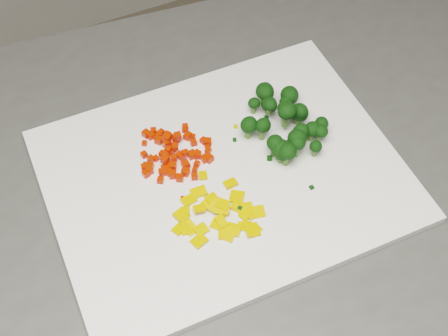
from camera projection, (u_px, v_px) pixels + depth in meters
name	position (u px, v px, depth m)	size (l,w,h in m)	color
counter_block	(240.00, 307.00, 1.18)	(0.95, 0.67, 0.90)	#434441
cutting_board	(224.00, 175.00, 0.80)	(0.44, 0.34, 0.01)	white
carrot_pile	(172.00, 148.00, 0.80)	(0.10, 0.10, 0.03)	red
pepper_pile	(215.00, 208.00, 0.75)	(0.11, 0.11, 0.02)	#D99A0B
broccoli_pile	(285.00, 115.00, 0.81)	(0.12, 0.12, 0.05)	black
carrot_cube_0	(197.00, 164.00, 0.80)	(0.01, 0.01, 0.01)	red
carrot_cube_1	(159.00, 140.00, 0.82)	(0.01, 0.01, 0.01)	red
carrot_cube_2	(166.00, 155.00, 0.79)	(0.01, 0.01, 0.01)	red
carrot_cube_3	(167.00, 138.00, 0.81)	(0.01, 0.01, 0.01)	red
carrot_cube_4	(185.00, 165.00, 0.79)	(0.01, 0.01, 0.01)	red
carrot_cube_5	(207.00, 156.00, 0.80)	(0.01, 0.01, 0.01)	red
carrot_cube_6	(184.00, 153.00, 0.80)	(0.01, 0.01, 0.01)	red
carrot_cube_7	(168.00, 150.00, 0.80)	(0.01, 0.01, 0.01)	red
carrot_cube_8	(174.00, 158.00, 0.79)	(0.01, 0.01, 0.01)	red
carrot_cube_9	(192.00, 155.00, 0.80)	(0.01, 0.01, 0.01)	red
carrot_cube_10	(171.00, 149.00, 0.81)	(0.01, 0.01, 0.01)	red
carrot_cube_11	(195.00, 170.00, 0.79)	(0.01, 0.01, 0.01)	red
carrot_cube_12	(180.00, 155.00, 0.80)	(0.01, 0.01, 0.01)	red
carrot_cube_13	(161.00, 132.00, 0.83)	(0.01, 0.01, 0.01)	red
carrot_cube_14	(203.00, 141.00, 0.82)	(0.01, 0.01, 0.01)	red
carrot_cube_15	(173.00, 175.00, 0.78)	(0.01, 0.01, 0.01)	red
carrot_cube_16	(144.00, 155.00, 0.80)	(0.01, 0.01, 0.01)	red
carrot_cube_17	(165.00, 168.00, 0.79)	(0.01, 0.01, 0.01)	red
carrot_cube_18	(187.00, 137.00, 0.82)	(0.01, 0.01, 0.01)	red
carrot_cube_19	(185.00, 170.00, 0.79)	(0.01, 0.01, 0.01)	red
carrot_cube_20	(180.00, 178.00, 0.78)	(0.01, 0.01, 0.01)	red
carrot_cube_21	(150.00, 167.00, 0.79)	(0.01, 0.01, 0.01)	red
carrot_cube_22	(197.00, 153.00, 0.80)	(0.01, 0.01, 0.01)	red
carrot_cube_23	(159.00, 134.00, 0.82)	(0.01, 0.01, 0.01)	red
carrot_cube_24	(151.00, 159.00, 0.80)	(0.01, 0.01, 0.01)	red
carrot_cube_25	(144.00, 167.00, 0.79)	(0.01, 0.01, 0.01)	red
carrot_cube_26	(178.00, 136.00, 0.81)	(0.01, 0.01, 0.01)	red
carrot_cube_27	(176.00, 139.00, 0.82)	(0.01, 0.01, 0.01)	red
carrot_cube_28	(198.00, 155.00, 0.80)	(0.01, 0.01, 0.01)	red
carrot_cube_29	(168.00, 172.00, 0.79)	(0.01, 0.01, 0.01)	red
carrot_cube_30	(169.00, 136.00, 0.82)	(0.01, 0.01, 0.01)	red
carrot_cube_31	(168.00, 161.00, 0.80)	(0.01, 0.01, 0.01)	red
carrot_cube_32	(160.00, 180.00, 0.78)	(0.01, 0.01, 0.01)	red
carrot_cube_33	(208.00, 142.00, 0.81)	(0.01, 0.01, 0.01)	red
carrot_cube_34	(186.00, 152.00, 0.81)	(0.01, 0.01, 0.01)	red
carrot_cube_35	(184.00, 130.00, 0.83)	(0.01, 0.01, 0.01)	red
carrot_cube_36	(154.00, 137.00, 0.82)	(0.01, 0.01, 0.01)	red
carrot_cube_37	(175.00, 147.00, 0.80)	(0.01, 0.01, 0.01)	red
carrot_cube_38	(169.00, 168.00, 0.79)	(0.01, 0.01, 0.01)	red
carrot_cube_39	(166.00, 143.00, 0.81)	(0.01, 0.01, 0.01)	red
carrot_cube_40	(156.00, 158.00, 0.80)	(0.01, 0.01, 0.01)	red
carrot_cube_41	(209.00, 158.00, 0.80)	(0.01, 0.01, 0.01)	red
carrot_cube_42	(186.00, 172.00, 0.79)	(0.01, 0.01, 0.01)	red
carrot_cube_43	(162.00, 172.00, 0.79)	(0.01, 0.01, 0.01)	red
carrot_cube_44	(167.00, 155.00, 0.80)	(0.01, 0.01, 0.01)	red
carrot_cube_45	(144.00, 143.00, 0.82)	(0.01, 0.01, 0.01)	red
carrot_cube_46	(170.00, 152.00, 0.81)	(0.01, 0.01, 0.01)	red
carrot_cube_47	(205.00, 159.00, 0.80)	(0.01, 0.01, 0.01)	red
carrot_cube_48	(188.00, 135.00, 0.82)	(0.01, 0.01, 0.01)	red
carrot_cube_49	(162.00, 154.00, 0.80)	(0.01, 0.01, 0.01)	red
carrot_cube_50	(193.00, 142.00, 0.81)	(0.01, 0.01, 0.01)	red
carrot_cube_51	(195.00, 176.00, 0.78)	(0.01, 0.01, 0.01)	red
carrot_cube_52	(193.00, 137.00, 0.82)	(0.01, 0.01, 0.01)	red
carrot_cube_53	(149.00, 170.00, 0.79)	(0.01, 0.01, 0.01)	red
carrot_cube_54	(167.00, 135.00, 0.82)	(0.01, 0.01, 0.01)	red
carrot_cube_55	(182.00, 156.00, 0.80)	(0.01, 0.01, 0.01)	red
carrot_cube_56	(162.00, 174.00, 0.79)	(0.01, 0.01, 0.01)	red
carrot_cube_57	(208.00, 151.00, 0.81)	(0.01, 0.01, 0.01)	red
carrot_cube_58	(151.00, 136.00, 0.82)	(0.01, 0.01, 0.01)	red
carrot_cube_59	(146.00, 134.00, 0.82)	(0.01, 0.01, 0.01)	red
carrot_cube_60	(153.00, 131.00, 0.83)	(0.01, 0.01, 0.01)	red
carrot_cube_61	(185.00, 127.00, 0.83)	(0.01, 0.01, 0.01)	red
carrot_cube_62	(172.00, 166.00, 0.79)	(0.01, 0.01, 0.01)	red
carrot_cube_63	(146.00, 174.00, 0.79)	(0.01, 0.01, 0.01)	red
carrot_cube_64	(165.00, 159.00, 0.79)	(0.01, 0.01, 0.01)	red
carrot_cube_65	(207.00, 148.00, 0.81)	(0.01, 0.01, 0.01)	red
carrot_cube_66	(167.00, 144.00, 0.81)	(0.01, 0.01, 0.01)	red
carrot_cube_67	(175.00, 145.00, 0.81)	(0.01, 0.01, 0.01)	red
carrot_cube_68	(167.00, 170.00, 0.79)	(0.01, 0.01, 0.01)	red
carrot_cube_69	(168.00, 159.00, 0.79)	(0.01, 0.01, 0.01)	red
pepper_chunk_0	(223.00, 211.00, 0.76)	(0.01, 0.02, 0.00)	#D99A0B
pepper_chunk_1	(179.00, 230.00, 0.74)	(0.01, 0.01, 0.00)	#D99A0B
pepper_chunk_2	(217.00, 224.00, 0.74)	(0.01, 0.01, 0.00)	#D99A0B
pepper_chunk_3	(247.00, 226.00, 0.74)	(0.01, 0.01, 0.00)	#D99A0B
pepper_chunk_4	(190.00, 228.00, 0.74)	(0.02, 0.01, 0.00)	#D99A0B
pepper_chunk_5	(199.00, 192.00, 0.77)	(0.02, 0.01, 0.00)	#D99A0B
pepper_chunk_6	(199.00, 241.00, 0.73)	(0.02, 0.01, 0.00)	#D99A0B
pepper_chunk_7	(234.00, 230.00, 0.74)	(0.02, 0.02, 0.00)	#D99A0B
pepper_chunk_8	(181.00, 215.00, 0.75)	(0.02, 0.02, 0.00)	#D99A0B
pepper_chunk_9	(185.00, 211.00, 0.76)	(0.01, 0.01, 0.00)	#D99A0B
pepper_chunk_10	(230.00, 183.00, 0.78)	(0.01, 0.02, 0.00)	#D99A0B
pepper_chunk_11	(201.00, 230.00, 0.74)	(0.01, 0.02, 0.00)	#D99A0B
pepper_chunk_12	(189.00, 200.00, 0.76)	(0.02, 0.01, 0.00)	#D99A0B
pepper_chunk_13	(258.00, 212.00, 0.76)	(0.02, 0.02, 0.00)	#D99A0B
pepper_chunk_14	(212.00, 199.00, 0.76)	(0.02, 0.01, 0.00)	#D99A0B
pepper_chunk_15	(237.00, 197.00, 0.77)	(0.02, 0.02, 0.00)	#D99A0B
pepper_chunk_16	(189.00, 227.00, 0.74)	(0.01, 0.02, 0.00)	#D99A0B
pepper_chunk_17	(248.00, 213.00, 0.75)	(0.01, 0.02, 0.00)	#D99A0B
pepper_chunk_18	(224.00, 210.00, 0.76)	(0.02, 0.01, 0.00)	#D99A0B
pepper_chunk_19	(221.00, 221.00, 0.74)	(0.02, 0.01, 0.00)	#D99A0B
pepper_chunk_20	(224.00, 234.00, 0.74)	(0.01, 0.02, 0.00)	#D99A0B
pepper_chunk_21	(210.00, 203.00, 0.76)	(0.02, 0.02, 0.00)	#D99A0B
pepper_chunk_22	(255.00, 231.00, 0.74)	(0.02, 0.01, 0.00)	#D99A0B
pepper_chunk_23	(245.00, 209.00, 0.76)	(0.02, 0.02, 0.00)	#D99A0B
pepper_chunk_24	(252.00, 230.00, 0.74)	(0.02, 0.02, 0.00)	#D99A0B
pepper_chunk_25	(223.00, 204.00, 0.75)	(0.01, 0.02, 0.00)	#D99A0B
pepper_chunk_26	(186.00, 230.00, 0.74)	(0.01, 0.01, 0.00)	#D99A0B
pepper_chunk_27	(245.00, 227.00, 0.74)	(0.02, 0.01, 0.00)	#D99A0B
pepper_chunk_28	(246.00, 215.00, 0.75)	(0.01, 0.01, 0.00)	#D99A0B
pepper_chunk_29	(203.00, 175.00, 0.79)	(0.01, 0.01, 0.00)	#D99A0B
pepper_chunk_30	(215.00, 205.00, 0.75)	(0.02, 0.01, 0.00)	#D99A0B
pepper_chunk_31	(228.00, 234.00, 0.74)	(0.02, 0.02, 0.00)	#D99A0B
pepper_chunk_32	(221.00, 210.00, 0.75)	(0.02, 0.01, 0.00)	#D99A0B
pepper_chunk_33	(199.00, 209.00, 0.75)	(0.01, 0.01, 0.00)	#D99A0B
pepper_chunk_34	(237.00, 207.00, 0.76)	(0.01, 0.01, 0.00)	#D99A0B
broccoli_floret_0	(298.00, 115.00, 0.83)	(0.04, 0.04, 0.03)	black
broccoli_floret_1	(285.00, 105.00, 0.84)	(0.02, 0.02, 0.02)	black
broccoli_floret_2	(248.00, 129.00, 0.81)	(0.03, 0.03, 0.03)	black
broccoli_floret_3	(274.00, 147.00, 0.79)	(0.03, 0.03, 0.03)	black
broccoli_floret_4	(312.00, 132.00, 0.81)	(0.03, 0.03, 0.03)	black
broccoli_floret_5	(269.00, 107.00, 0.82)	(0.02, 0.02, 0.02)	black
broccoli_floret_6	(296.00, 142.00, 0.80)	(0.04, 0.04, 0.04)	black
broccoli_floret_7	(286.00, 107.00, 0.84)	(0.02, 0.02, 0.02)	black
broccoli_floret_8	(254.00, 106.00, 0.84)	(0.02, 0.02, 0.03)	black
broccoli_floret_9	(285.00, 112.00, 0.81)	(0.03, 0.03, 0.03)	black
broccoli_floret_10	(293.00, 147.00, 0.80)	(0.02, 0.02, 0.03)	black
broccoli_floret_11	(296.00, 147.00, 0.79)	(0.03, 0.03, 0.03)	black
broccoli_floret_12	(315.00, 149.00, 0.80)	(0.02, 0.02, 0.02)	black
broccoli_floret_13	(300.00, 114.00, 0.82)	(0.03, 0.03, 0.02)	black
broccoli_floret_14	(281.00, 155.00, 0.79)	(0.03, 0.03, 0.02)	black
broccoli_floret_15	(280.00, 151.00, 0.79)	(0.03, 0.03, 0.03)	black
broccoli_floret_16	(262.00, 130.00, 0.81)	(0.03, 0.03, 0.03)	black
broccoli_floret_17	(287.00, 155.00, 0.79)	(0.03, 0.03, 0.03)	black
broccoli_floret_18	(300.00, 135.00, 0.81)	(0.03, 0.03, 0.03)	black
broccoli_floret_19	(321.00, 126.00, 0.82)	(0.02, 0.02, 0.02)	black
broccoli_floret_20	(286.00, 149.00, 0.80)	(0.02, 0.02, 0.03)	black
broccoli_floret_21	(320.00, 135.00, 0.81)	(0.03, 0.03, 0.03)	black
broccoli_floret_22	(289.00, 97.00, 0.85)	(0.03, 0.03, 0.03)	black
broccoli_floret_23	(264.00, 95.00, 0.85)	(0.03, 0.03, 0.03)	black
broccoli_floret_24	(286.00, 116.00, 0.81)	(0.03, 0.03, 0.04)	black
broccoli_floret_25	(268.00, 107.00, 0.84)	(0.03, 0.03, 0.03)	black
stray_bit_0	(235.00, 140.00, 0.82)	(0.00, 0.00, 0.00)	black
stray_bit_1	(145.00, 164.00, 0.80)	(0.00, 0.00, 0.00)	black
stray_bit_2	(240.00, 209.00, 0.76)	(0.01, 0.01, 0.00)	black
stray_bit_3	(236.00, 127.00, 0.83)	(0.00, 0.00, 0.00)	#D99A0B
stray_bit_4	(180.00, 154.00, 0.81)	(0.01, 0.01, 0.00)	#D99A0B
stray_bit_5	(182.00, 198.00, 0.77)	(0.00, 0.00, 0.00)	red
stray_bit_6	(183.00, 217.00, 0.75)	(0.00, 0.00, 0.00)	black
stray_bit_7	(266.00, 118.00, 0.84)	(0.01, 0.01, 0.00)	black
stray_bit_8	(222.00, 221.00, 0.75)	(0.01, 0.01, 0.00)	black
stray_bit_9	(269.00, 158.00, 0.80)	(0.01, 0.01, 0.00)	black
stray_bit_10	(241.00, 210.00, 0.76)	(0.01, 0.01, 0.00)	#D99A0B
stray_bit_11	(312.00, 187.00, 0.78)	(0.00, 0.00, 0.00)	black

